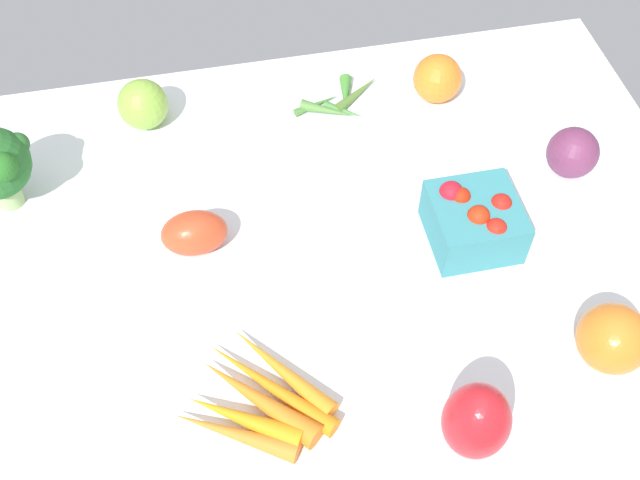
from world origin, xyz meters
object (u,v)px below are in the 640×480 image
(bell_pepper_red, at_px, (476,421))
(heirloom_tomato_green, at_px, (143,104))
(berry_basket, at_px, (474,220))
(carrot_bunch, at_px, (257,401))
(roma_tomato, at_px, (194,233))
(bell_pepper_orange, at_px, (613,339))
(red_onion_center, at_px, (573,153))
(heirloom_tomato_orange, at_px, (437,79))
(okra_pile, at_px, (341,101))

(bell_pepper_red, relative_size, heirloom_tomato_green, 1.42)
(berry_basket, bearing_deg, carrot_bunch, 30.35)
(bell_pepper_red, height_order, heirloom_tomato_green, bell_pepper_red)
(roma_tomato, height_order, bell_pepper_orange, bell_pepper_orange)
(carrot_bunch, relative_size, bell_pepper_red, 1.81)
(red_onion_center, bearing_deg, bell_pepper_red, 53.52)
(red_onion_center, bearing_deg, roma_tomato, 3.21)
(roma_tomato, xyz_separation_m, red_onion_center, (-0.52, -0.03, 0.01))
(heirloom_tomato_green, distance_m, heirloom_tomato_orange, 0.43)
(carrot_bunch, height_order, red_onion_center, red_onion_center)
(okra_pile, xyz_separation_m, carrot_bunch, (0.20, 0.46, 0.00))
(carrot_bunch, xyz_separation_m, berry_basket, (-0.31, -0.18, 0.02))
(roma_tomato, bearing_deg, red_onion_center, 4.19)
(okra_pile, distance_m, roma_tomato, 0.33)
(berry_basket, bearing_deg, roma_tomato, -9.05)
(heirloom_tomato_green, bearing_deg, berry_basket, 143.21)
(red_onion_center, bearing_deg, bell_pepper_orange, 75.60)
(okra_pile, bearing_deg, heirloom_tomato_orange, 175.39)
(red_onion_center, xyz_separation_m, bell_pepper_orange, (0.07, 0.28, 0.00))
(roma_tomato, xyz_separation_m, berry_basket, (-0.35, 0.06, 0.01))
(okra_pile, relative_size, carrot_bunch, 0.77)
(heirloom_tomato_orange, bearing_deg, bell_pepper_red, 77.08)
(bell_pepper_orange, bearing_deg, carrot_bunch, -2.61)
(roma_tomato, bearing_deg, carrot_bunch, -78.68)
(bell_pepper_red, distance_m, bell_pepper_orange, 0.20)
(heirloom_tomato_green, xyz_separation_m, red_onion_center, (-0.57, 0.21, -0.00))
(heirloom_tomato_orange, xyz_separation_m, bell_pepper_orange, (-0.06, 0.46, 0.00))
(berry_basket, relative_size, bell_pepper_orange, 1.34)
(heirloom_tomato_green, relative_size, red_onion_center, 1.03)
(bell_pepper_red, xyz_separation_m, red_onion_center, (-0.26, -0.35, -0.02))
(bell_pepper_red, bearing_deg, heirloom_tomato_orange, -102.92)
(carrot_bunch, relative_size, red_onion_center, 2.65)
(carrot_bunch, distance_m, bell_pepper_red, 0.24)
(roma_tomato, distance_m, berry_basket, 0.35)
(bell_pepper_red, bearing_deg, carrot_bunch, -21.48)
(heirloom_tomato_green, height_order, red_onion_center, heirloom_tomato_green)
(okra_pile, bearing_deg, carrot_bunch, 66.75)
(okra_pile, height_order, bell_pepper_orange, bell_pepper_orange)
(berry_basket, bearing_deg, heirloom_tomato_green, -36.79)
(carrot_bunch, height_order, heirloom_tomato_green, heirloom_tomato_green)
(carrot_bunch, distance_m, red_onion_center, 0.54)
(roma_tomato, height_order, heirloom_tomato_orange, heirloom_tomato_orange)
(heirloom_tomato_orange, bearing_deg, carrot_bunch, 52.64)
(heirloom_tomato_orange, bearing_deg, red_onion_center, 127.23)
(heirloom_tomato_green, height_order, berry_basket, berry_basket)
(bell_pepper_red, distance_m, berry_basket, 0.28)
(carrot_bunch, distance_m, heirloom_tomato_green, 0.48)
(carrot_bunch, height_order, bell_pepper_orange, bell_pepper_orange)
(carrot_bunch, bearing_deg, roma_tomato, -79.67)
(okra_pile, xyz_separation_m, roma_tomato, (0.24, 0.22, 0.02))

